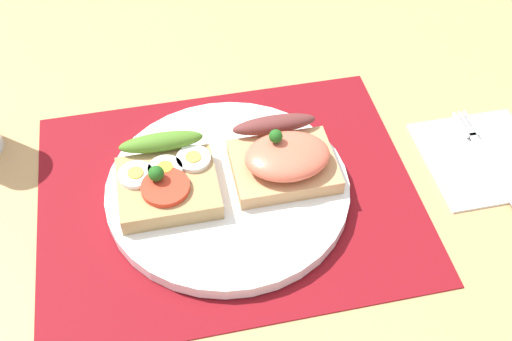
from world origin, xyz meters
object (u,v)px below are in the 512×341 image
plate (228,189)px  sandwich_egg_tomato (167,179)px  napkin (482,157)px  sandwich_salmon (284,156)px  fork (483,153)px

plate → sandwich_egg_tomato: bearing=173.0°
sandwich_egg_tomato → napkin: (34.53, -1.37, -2.90)cm
sandwich_egg_tomato → sandwich_salmon: (12.21, 0.24, 0.51)cm
sandwich_salmon → napkin: (22.32, -1.61, -3.41)cm
napkin → plate: bearing=178.7°
sandwich_egg_tomato → plate: bearing=-7.0°
plate → sandwich_egg_tomato: (-6.08, 0.75, 2.18)cm
plate → fork: plate is taller
sandwich_egg_tomato → napkin: sandwich_egg_tomato is taller
sandwich_salmon → napkin: 22.64cm
plate → sandwich_salmon: size_ratio=2.37×
sandwich_salmon → sandwich_egg_tomato: bearing=-178.9°
sandwich_egg_tomato → sandwich_salmon: bearing=1.1°
plate → fork: size_ratio=1.78×
sandwich_egg_tomato → fork: size_ratio=0.71×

